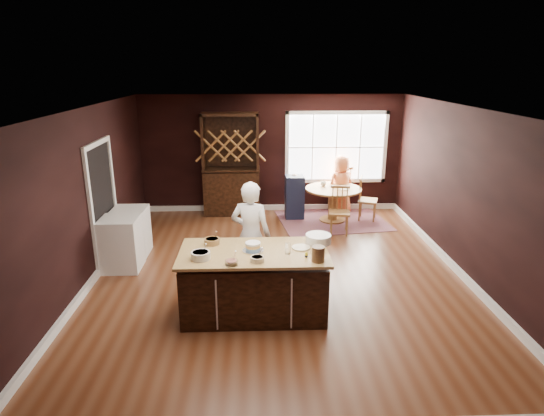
{
  "coord_description": "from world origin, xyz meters",
  "views": [
    {
      "loc": [
        -0.37,
        -6.9,
        3.31
      ],
      "look_at": [
        -0.1,
        0.28,
        1.05
      ],
      "focal_mm": 30.0,
      "sensor_mm": 36.0,
      "label": 1
    }
  ],
  "objects_px": {
    "seated_woman": "(341,185)",
    "chair_north": "(339,188)",
    "hutch": "(231,165)",
    "chair_south": "(340,211)",
    "dining_table": "(333,198)",
    "kitchen_island": "(254,284)",
    "washer": "(121,244)",
    "baker": "(251,235)",
    "high_chair": "(294,196)",
    "chair_east": "(368,199)",
    "layer_cake": "(253,247)",
    "toddler": "(298,182)",
    "dryer": "(131,231)"
  },
  "relations": [
    {
      "from": "layer_cake",
      "to": "hutch",
      "type": "bearing_deg",
      "value": 96.5
    },
    {
      "from": "dryer",
      "to": "hutch",
      "type": "bearing_deg",
      "value": 53.23
    },
    {
      "from": "dining_table",
      "to": "layer_cake",
      "type": "relative_size",
      "value": 4.24
    },
    {
      "from": "seated_woman",
      "to": "dryer",
      "type": "relative_size",
      "value": 1.58
    },
    {
      "from": "chair_north",
      "to": "hutch",
      "type": "xyz_separation_m",
      "value": [
        -2.53,
        -0.18,
        0.62
      ]
    },
    {
      "from": "layer_cake",
      "to": "chair_south",
      "type": "distance_m",
      "value": 3.55
    },
    {
      "from": "toddler",
      "to": "seated_woman",
      "type": "bearing_deg",
      "value": 6.96
    },
    {
      "from": "baker",
      "to": "chair_east",
      "type": "relative_size",
      "value": 1.72
    },
    {
      "from": "kitchen_island",
      "to": "seated_woman",
      "type": "bearing_deg",
      "value": 65.42
    },
    {
      "from": "chair_north",
      "to": "seated_woman",
      "type": "height_order",
      "value": "seated_woman"
    },
    {
      "from": "seated_woman",
      "to": "high_chair",
      "type": "height_order",
      "value": "seated_woman"
    },
    {
      "from": "chair_east",
      "to": "high_chair",
      "type": "distance_m",
      "value": 1.63
    },
    {
      "from": "baker",
      "to": "chair_north",
      "type": "bearing_deg",
      "value": -102.37
    },
    {
      "from": "chair_north",
      "to": "washer",
      "type": "distance_m",
      "value": 5.27
    },
    {
      "from": "baker",
      "to": "dryer",
      "type": "relative_size",
      "value": 1.95
    },
    {
      "from": "kitchen_island",
      "to": "seated_woman",
      "type": "distance_m",
      "value": 4.78
    },
    {
      "from": "kitchen_island",
      "to": "dining_table",
      "type": "relative_size",
      "value": 1.64
    },
    {
      "from": "chair_north",
      "to": "high_chair",
      "type": "bearing_deg",
      "value": 4.7
    },
    {
      "from": "chair_north",
      "to": "seated_woman",
      "type": "relative_size",
      "value": 0.79
    },
    {
      "from": "baker",
      "to": "chair_east",
      "type": "xyz_separation_m",
      "value": [
        2.57,
        3.11,
        -0.35
      ]
    },
    {
      "from": "dining_table",
      "to": "baker",
      "type": "relative_size",
      "value": 0.72
    },
    {
      "from": "hutch",
      "to": "dryer",
      "type": "bearing_deg",
      "value": -126.77
    },
    {
      "from": "dining_table",
      "to": "chair_east",
      "type": "relative_size",
      "value": 1.24
    },
    {
      "from": "high_chair",
      "to": "chair_south",
      "type": "bearing_deg",
      "value": -53.48
    },
    {
      "from": "baker",
      "to": "toddler",
      "type": "bearing_deg",
      "value": -91.0
    },
    {
      "from": "kitchen_island",
      "to": "chair_north",
      "type": "distance_m",
      "value": 5.07
    },
    {
      "from": "dining_table",
      "to": "chair_south",
      "type": "height_order",
      "value": "chair_south"
    },
    {
      "from": "layer_cake",
      "to": "hutch",
      "type": "relative_size",
      "value": 0.12
    },
    {
      "from": "dining_table",
      "to": "high_chair",
      "type": "bearing_deg",
      "value": 162.63
    },
    {
      "from": "chair_east",
      "to": "high_chair",
      "type": "height_order",
      "value": "high_chair"
    },
    {
      "from": "kitchen_island",
      "to": "washer",
      "type": "xyz_separation_m",
      "value": [
        -2.23,
        1.53,
        0.01
      ]
    },
    {
      "from": "chair_south",
      "to": "high_chair",
      "type": "relative_size",
      "value": 0.96
    },
    {
      "from": "toddler",
      "to": "washer",
      "type": "relative_size",
      "value": 0.29
    },
    {
      "from": "layer_cake",
      "to": "washer",
      "type": "relative_size",
      "value": 0.32
    },
    {
      "from": "hutch",
      "to": "baker",
      "type": "bearing_deg",
      "value": -82.7
    },
    {
      "from": "chair_south",
      "to": "washer",
      "type": "height_order",
      "value": "chair_south"
    },
    {
      "from": "seated_woman",
      "to": "chair_north",
      "type": "bearing_deg",
      "value": -118.63
    },
    {
      "from": "chair_south",
      "to": "seated_woman",
      "type": "height_order",
      "value": "seated_woman"
    },
    {
      "from": "kitchen_island",
      "to": "chair_east",
      "type": "xyz_separation_m",
      "value": [
        2.52,
        3.91,
        0.05
      ]
    },
    {
      "from": "layer_cake",
      "to": "seated_woman",
      "type": "xyz_separation_m",
      "value": [
        1.99,
        4.31,
        -0.29
      ]
    },
    {
      "from": "chair_north",
      "to": "toddler",
      "type": "bearing_deg",
      "value": 2.21
    },
    {
      "from": "dryer",
      "to": "chair_north",
      "type": "bearing_deg",
      "value": 30.32
    },
    {
      "from": "baker",
      "to": "layer_cake",
      "type": "xyz_separation_m",
      "value": [
        0.04,
        -0.77,
        0.13
      ]
    },
    {
      "from": "dining_table",
      "to": "chair_north",
      "type": "relative_size",
      "value": 1.13
    },
    {
      "from": "dining_table",
      "to": "seated_woman",
      "type": "distance_m",
      "value": 0.56
    },
    {
      "from": "baker",
      "to": "chair_south",
      "type": "distance_m",
      "value": 2.91
    },
    {
      "from": "layer_cake",
      "to": "chair_south",
      "type": "bearing_deg",
      "value": 60.21
    },
    {
      "from": "washer",
      "to": "baker",
      "type": "bearing_deg",
      "value": -18.5
    },
    {
      "from": "chair_south",
      "to": "dining_table",
      "type": "bearing_deg",
      "value": 98.66
    },
    {
      "from": "toddler",
      "to": "hutch",
      "type": "bearing_deg",
      "value": 170.5
    }
  ]
}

